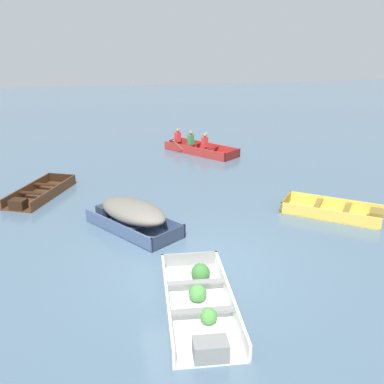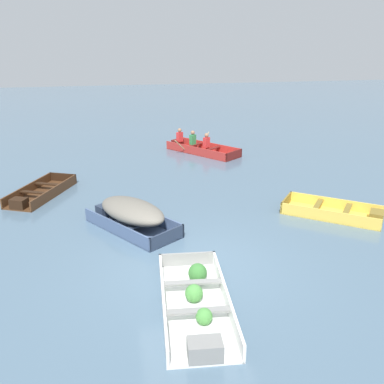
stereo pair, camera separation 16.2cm
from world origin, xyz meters
name	(u,v)px [view 2 (the right image)]	position (x,y,z in m)	size (l,w,h in m)	color
ground_plane	(194,266)	(0.00, 0.00, 0.00)	(80.00, 80.00, 0.00)	slate
dinghy_white_foreground	(196,302)	(-0.28, -1.57, 0.14)	(1.56, 3.27, 0.44)	white
skiff_yellow_near_moored	(337,212)	(4.64, 1.98, 0.12)	(2.85, 2.58, 0.34)	#E5BC47
skiff_slate_blue_mid_moored	(132,213)	(-1.21, 2.32, 0.45)	(2.52, 2.94, 0.80)	#475B7F
skiff_dark_varnish_far_moored	(40,193)	(-3.97, 5.42, 0.11)	(2.12, 2.98, 0.33)	#4C2D19
rowboat_red_with_crew	(199,147)	(2.35, 10.02, 0.21)	(2.98, 3.45, 0.93)	#AD2D28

